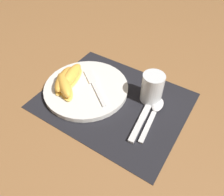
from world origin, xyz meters
TOP-DOWN VIEW (x-y plane):
  - ground_plane at (0.00, 0.00)m, footprint 3.00×3.00m
  - placemat at (0.00, 0.00)m, footprint 0.44×0.35m
  - plate at (-0.10, -0.01)m, footprint 0.27×0.27m
  - juice_glass at (0.10, 0.07)m, footprint 0.07×0.07m
  - knife at (0.11, -0.01)m, footprint 0.04×0.21m
  - spoon at (0.13, 0.03)m, footprint 0.05×0.18m
  - fork at (-0.08, 0.01)m, footprint 0.16×0.12m
  - citrus_wedge_0 at (-0.15, -0.01)m, footprint 0.07×0.14m
  - citrus_wedge_1 at (-0.16, -0.03)m, footprint 0.09×0.13m
  - citrus_wedge_2 at (-0.14, -0.06)m, footprint 0.12×0.10m

SIDE VIEW (x-z plane):
  - ground_plane at x=0.00m, z-range 0.00..0.00m
  - placemat at x=0.00m, z-range 0.00..0.00m
  - knife at x=0.11m, z-range 0.00..0.01m
  - spoon at x=0.13m, z-range 0.00..0.01m
  - plate at x=-0.10m, z-range 0.00..0.02m
  - fork at x=-0.08m, z-range 0.02..0.02m
  - citrus_wedge_1 at x=-0.16m, z-range 0.02..0.06m
  - citrus_wedge_0 at x=-0.15m, z-range 0.02..0.06m
  - citrus_wedge_2 at x=-0.14m, z-range 0.02..0.06m
  - juice_glass at x=0.10m, z-range 0.00..0.09m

